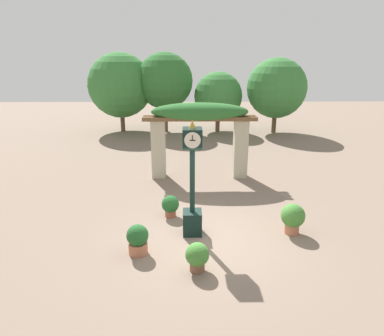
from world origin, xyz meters
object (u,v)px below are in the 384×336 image
(pedestal_clock, at_px, (192,186))
(potted_plant_near_right, at_px, (197,256))
(potted_plant_near_left, at_px, (293,217))
(potted_plant_far_left, at_px, (138,239))
(potted_plant_far_right, at_px, (170,205))

(pedestal_clock, xyz_separation_m, potted_plant_near_right, (0.08, -1.74, -1.02))
(potted_plant_near_left, relative_size, potted_plant_far_left, 1.11)
(potted_plant_far_right, bearing_deg, potted_plant_near_left, -18.10)
(potted_plant_near_right, bearing_deg, potted_plant_far_left, 152.65)
(potted_plant_near_right, distance_m, potted_plant_far_right, 2.91)
(potted_plant_near_right, distance_m, potted_plant_far_left, 1.62)
(pedestal_clock, bearing_deg, potted_plant_near_right, -87.27)
(potted_plant_far_left, relative_size, potted_plant_far_right, 1.14)
(potted_plant_near_right, relative_size, potted_plant_far_left, 0.89)
(pedestal_clock, bearing_deg, potted_plant_far_left, -143.72)
(potted_plant_far_left, bearing_deg, pedestal_clock, 36.28)
(potted_plant_near_left, xyz_separation_m, potted_plant_near_right, (-2.66, -1.70, -0.10))
(potted_plant_far_right, bearing_deg, potted_plant_far_left, -108.94)
(potted_plant_far_left, xyz_separation_m, potted_plant_far_right, (0.71, 2.07, -0.03))
(potted_plant_far_left, bearing_deg, potted_plant_near_right, -27.35)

